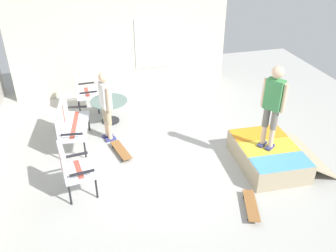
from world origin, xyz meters
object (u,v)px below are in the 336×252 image
(skateboard_spare, at_px, (251,205))
(patio_chair_near_house, at_px, (82,89))
(patio_bench, at_px, (69,121))
(patio_table, at_px, (109,107))
(skate_ramp, at_px, (269,155))
(skateboard_by_bench, at_px, (121,150))
(person_skater, at_px, (273,102))
(patio_chair_by_wall, at_px, (71,167))
(person_watching, at_px, (106,102))

(skateboard_spare, bearing_deg, patio_chair_near_house, 30.05)
(patio_bench, relative_size, skateboard_spare, 1.59)
(patio_chair_near_house, height_order, skateboard_spare, patio_chair_near_house)
(patio_table, bearing_deg, skate_ramp, -131.82)
(patio_chair_near_house, relative_size, skateboard_spare, 1.24)
(patio_chair_near_house, bearing_deg, skateboard_spare, -149.95)
(patio_chair_near_house, xyz_separation_m, skateboard_by_bench, (-2.22, -0.65, -0.53))
(skateboard_spare, bearing_deg, person_skater, -35.92)
(skate_ramp, xyz_separation_m, skateboard_spare, (-1.13, 0.93, -0.13))
(patio_chair_near_house, xyz_separation_m, patio_chair_by_wall, (-3.29, 0.35, 0.00))
(patio_chair_near_house, height_order, patio_chair_by_wall, same)
(patio_chair_by_wall, height_order, person_watching, person_watching)
(patio_chair_by_wall, relative_size, skateboard_spare, 1.24)
(patio_table, bearing_deg, skateboard_spare, -151.90)
(person_watching, bearing_deg, patio_bench, 94.13)
(person_skater, bearing_deg, patio_chair_by_wall, 89.11)
(patio_bench, xyz_separation_m, patio_table, (0.87, -0.96, -0.21))
(patio_chair_near_house, bearing_deg, patio_chair_by_wall, 173.89)
(patio_bench, bearing_deg, patio_chair_by_wall, -179.65)
(skate_ramp, height_order, skateboard_by_bench, skate_ramp)
(person_skater, bearing_deg, patio_bench, 65.30)
(patio_table, distance_m, person_watching, 0.98)
(skateboard_by_bench, xyz_separation_m, skateboard_spare, (-2.28, -1.95, 0.00))
(skate_ramp, height_order, patio_table, patio_table)
(patio_chair_by_wall, distance_m, skateboard_by_bench, 1.56)
(patio_table, xyz_separation_m, skateboard_spare, (-3.76, -2.01, -0.32))
(skate_ramp, height_order, skateboard_spare, skate_ramp)
(skate_ramp, bearing_deg, skateboard_by_bench, 68.31)
(patio_chair_by_wall, bearing_deg, patio_chair_near_house, -6.11)
(patio_chair_near_house, xyz_separation_m, person_watching, (-1.55, -0.47, 0.33))
(skate_ramp, xyz_separation_m, patio_chair_near_house, (3.37, 3.53, 0.39))
(patio_chair_near_house, xyz_separation_m, patio_table, (-0.74, -0.60, -0.21))
(person_skater, bearing_deg, person_watching, 58.65)
(patio_bench, height_order, person_skater, person_skater)
(patio_table, height_order, person_skater, person_skater)
(patio_table, bearing_deg, person_skater, -132.63)
(person_watching, bearing_deg, patio_chair_near_house, 16.88)
(skateboard_spare, bearing_deg, patio_chair_by_wall, 67.81)
(patio_bench, distance_m, patio_table, 1.31)
(patio_chair_near_house, relative_size, person_watching, 0.62)
(patio_table, relative_size, skateboard_spare, 1.09)
(patio_bench, xyz_separation_m, person_watching, (0.06, -0.83, 0.33))
(person_watching, xyz_separation_m, person_skater, (-1.81, -2.96, 0.49))
(patio_chair_near_house, height_order, patio_table, patio_chair_near_house)
(patio_bench, height_order, person_watching, person_watching)
(patio_chair_near_house, relative_size, skateboard_by_bench, 1.24)
(skateboard_spare, bearing_deg, patio_table, 28.10)
(patio_chair_by_wall, distance_m, skateboard_spare, 3.23)
(person_watching, distance_m, person_skater, 3.50)
(patio_chair_near_house, distance_m, patio_table, 0.97)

